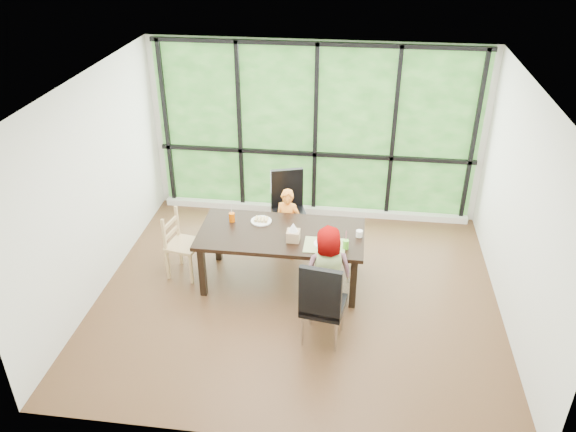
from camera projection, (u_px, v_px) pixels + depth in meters
The scene contains 23 objects.
ground at pixel (298, 294), 7.27m from camera, with size 5.00×5.00×0.00m, color black.
back_wall at pixel (316, 131), 8.54m from camera, with size 5.00×5.00×0.00m, color silver.
foliage_backdrop at pixel (316, 132), 8.53m from camera, with size 4.80×0.02×2.65m, color #204B1A.
window_mullions at pixel (315, 133), 8.49m from camera, with size 4.80×0.06×2.65m, color black, non-canonical shape.
window_sill at pixel (313, 210), 9.10m from camera, with size 4.80×0.12×0.10m, color silver.
dining_table at pixel (281, 257), 7.33m from camera, with size 2.07×1.01×0.75m, color black.
chair_window_leather at pixel (289, 210), 8.09m from camera, with size 0.46×0.46×1.08m, color black.
chair_interior_leather at pixel (324, 300), 6.29m from camera, with size 0.46×0.46×1.08m, color black.
chair_end_beech at pixel (184, 245), 7.45m from camera, with size 0.42×0.40×0.90m, color tan.
child_toddler at pixel (288, 224), 7.78m from camera, with size 0.38×0.25×1.03m, color orange.
child_older at pixel (326, 272), 6.66m from camera, with size 0.58×0.38×1.18m, color gray.
placemat at pixel (325, 245), 6.87m from camera, with size 0.50×0.36×0.01m, color tan.
plate_far at pixel (261, 221), 7.38m from camera, with size 0.27×0.27×0.02m, color white.
plate_near at pixel (323, 244), 6.90m from camera, with size 0.24×0.24×0.01m, color white.
orange_cup at pixel (232, 217), 7.36m from camera, with size 0.08×0.08×0.12m, color #E05802.
green_cup at pixel (346, 244), 6.79m from camera, with size 0.07×0.07×0.12m, color #61CA33.
white_mug at pixel (359, 234), 7.04m from camera, with size 0.08×0.08×0.08m, color white.
tissue_box at pixel (293, 236), 6.94m from camera, with size 0.16×0.16×0.14m, color tan.
crepe_rolls_far at pixel (261, 219), 7.36m from camera, with size 0.20×0.12×0.04m, color tan, non-canonical shape.
crepe_rolls_near at pixel (324, 242), 6.89m from camera, with size 0.15×0.12×0.04m, color tan, non-canonical shape.
straw_white at pixel (232, 210), 7.31m from camera, with size 0.01×0.01×0.20m, color white.
straw_pink at pixel (346, 237), 6.74m from camera, with size 0.01×0.01×0.20m, color pink.
tissue at pixel (293, 227), 6.88m from camera, with size 0.12×0.12×0.11m, color white.
Camera 1 is at (0.64, -5.80, 4.45)m, focal length 35.53 mm.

